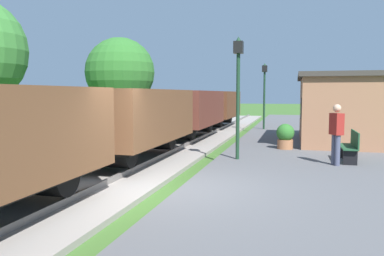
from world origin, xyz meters
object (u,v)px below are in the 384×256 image
freight_train (165,115)px  bench_near_hut (350,146)px  station_hut (341,108)px  potted_planter (285,136)px  lamp_post_near (238,75)px  lamp_post_far (264,84)px  person_waiting (336,132)px  bench_down_platform (327,124)px  tree_trackside_far (120,72)px

freight_train → bench_near_hut: freight_train is taller
station_hut → potted_planter: station_hut is taller
bench_near_hut → lamp_post_near: (-3.28, -0.41, 2.08)m
lamp_post_far → station_hut: bearing=-55.9°
station_hut → person_waiting: size_ratio=3.39×
station_hut → bench_down_platform: 3.98m
station_hut → potted_planter: 3.52m
bench_down_platform → potted_planter: potted_planter is taller
freight_train → potted_planter: bearing=-2.5°
person_waiting → lamp_post_near: bearing=-33.9°
person_waiting → lamp_post_near: (-2.81, 0.31, 1.62)m
bench_near_hut → potted_planter: size_ratio=1.64×
station_hut → bench_near_hut: bearing=-92.8°
freight_train → station_hut: 7.22m
potted_planter → tree_trackside_far: (-9.51, 6.52, 2.75)m
lamp_post_far → tree_trackside_far: 8.28m
freight_train → person_waiting: (6.09, -3.17, -0.21)m
lamp_post_far → tree_trackside_far: (-8.15, -1.31, 0.67)m
station_hut → bench_down_platform: station_hut is taller
freight_train → lamp_post_near: bearing=-41.1°
bench_down_platform → tree_trackside_far: size_ratio=0.27×
station_hut → lamp_post_far: lamp_post_far is taller
lamp_post_near → tree_trackside_far: bearing=131.6°
station_hut → lamp_post_near: (-3.52, -5.28, 1.15)m
lamp_post_far → lamp_post_near: bearing=-90.0°
freight_train → lamp_post_far: lamp_post_far is taller
freight_train → potted_planter: (4.64, -0.20, -0.67)m
bench_down_platform → person_waiting: person_waiting is taller
bench_down_platform → tree_trackside_far: (-11.43, 0.03, 2.75)m
station_hut → tree_trackside_far: bearing=161.5°
freight_train → person_waiting: 6.87m
bench_down_platform → potted_planter: bearing=-106.5°
bench_down_platform → lamp_post_far: 4.11m
bench_near_hut → tree_trackside_far: (-11.43, 8.77, 2.75)m
lamp_post_far → bench_down_platform: bearing=-22.2°
station_hut → freight_train: bearing=-160.4°
person_waiting → tree_trackside_far: 14.67m
lamp_post_near → bench_down_platform: bearing=70.3°
person_waiting → lamp_post_near: size_ratio=0.46×
tree_trackside_far → lamp_post_near: bearing=-48.4°
station_hut → bench_down_platform: bearing=93.5°
lamp_post_near → tree_trackside_far: tree_trackside_far is taller
person_waiting → station_hut: bearing=-124.9°
freight_train → person_waiting: freight_train is taller
person_waiting → lamp_post_far: (-2.81, 10.80, 1.62)m
freight_train → potted_planter: freight_train is taller
freight_train → lamp_post_far: size_ratio=7.03×
bench_near_hut → lamp_post_near: bearing=-172.9°
bench_near_hut → lamp_post_far: bearing=108.0°
potted_planter → station_hut: bearing=50.6°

